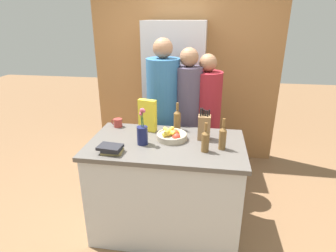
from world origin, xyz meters
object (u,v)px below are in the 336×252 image
at_px(bottle_wine, 205,140).
at_px(coffee_mug, 118,123).
at_px(bottle_vinegar, 177,119).
at_px(person_at_sink, 163,111).
at_px(refrigerator, 175,97).
at_px(flower_vase, 142,133).
at_px(bottle_oil, 223,137).
at_px(fruit_bowl, 172,136).
at_px(knife_block, 204,127).
at_px(person_in_blue, 188,115).
at_px(book_stack, 111,149).
at_px(cereal_box, 147,115).
at_px(person_in_red_tee, 205,118).

bearing_deg(bottle_wine, coffee_mug, 154.28).
xyz_separation_m(bottle_vinegar, person_at_sink, (-0.20, 0.36, -0.04)).
bearing_deg(refrigerator, flower_vase, -94.33).
bearing_deg(bottle_oil, coffee_mug, 160.72).
height_order(flower_vase, person_at_sink, person_at_sink).
bearing_deg(coffee_mug, fruit_bowl, -21.80).
relative_size(knife_block, bottle_oil, 1.10).
bearing_deg(bottle_vinegar, bottle_wine, -56.96).
xyz_separation_m(fruit_bowl, coffee_mug, (-0.60, 0.24, 0.00)).
xyz_separation_m(bottle_vinegar, person_in_blue, (0.07, 0.38, -0.08)).
bearing_deg(book_stack, coffee_mug, 102.96).
bearing_deg(person_in_blue, cereal_box, -105.34).
relative_size(flower_vase, bottle_wine, 1.32).
distance_m(fruit_bowl, book_stack, 0.58).
xyz_separation_m(cereal_box, book_stack, (-0.19, -0.53, -0.12)).
height_order(cereal_box, bottle_vinegar, cereal_box).
distance_m(knife_block, bottle_vinegar, 0.33).
bearing_deg(bottle_vinegar, refrigerator, 98.42).
bearing_deg(bottle_wine, person_at_sink, 121.48).
xyz_separation_m(coffee_mug, person_in_blue, (0.69, 0.39, -0.01)).
bearing_deg(bottle_wine, refrigerator, 106.61).
height_order(bottle_vinegar, person_in_blue, person_in_blue).
bearing_deg(coffee_mug, knife_block, -11.29).
bearing_deg(bottle_oil, book_stack, -166.95).
distance_m(flower_vase, bottle_vinegar, 0.46).
height_order(refrigerator, coffee_mug, refrigerator).
relative_size(cereal_box, coffee_mug, 2.62).
bearing_deg(knife_block, refrigerator, 109.06).
height_order(cereal_box, person_at_sink, person_at_sink).
height_order(fruit_bowl, person_in_red_tee, person_in_red_tee).
relative_size(flower_vase, bottle_vinegar, 1.20).
relative_size(cereal_box, bottle_oil, 1.14).
height_order(refrigerator, bottle_wine, refrigerator).
distance_m(knife_block, coffee_mug, 0.91).
xyz_separation_m(knife_block, person_in_blue, (-0.20, 0.57, -0.09)).
height_order(bottle_oil, person_in_red_tee, person_in_red_tee).
height_order(fruit_bowl, book_stack, fruit_bowl).
xyz_separation_m(book_stack, person_in_red_tee, (0.75, 1.05, -0.06)).
bearing_deg(cereal_box, person_in_red_tee, 43.16).
bearing_deg(flower_vase, refrigerator, 85.67).
bearing_deg(flower_vase, fruit_bowl, 27.90).
height_order(book_stack, bottle_wine, bottle_wine).
bearing_deg(flower_vase, person_in_blue, 66.30).
xyz_separation_m(refrigerator, person_in_blue, (0.23, -0.66, -0.01)).
height_order(flower_vase, person_in_blue, person_in_blue).
xyz_separation_m(coffee_mug, person_at_sink, (0.41, 0.37, 0.03)).
bearing_deg(person_at_sink, fruit_bowl, -97.21).
relative_size(book_stack, person_at_sink, 0.12).
bearing_deg(bottle_oil, knife_block, 130.54).
height_order(knife_block, flower_vase, flower_vase).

